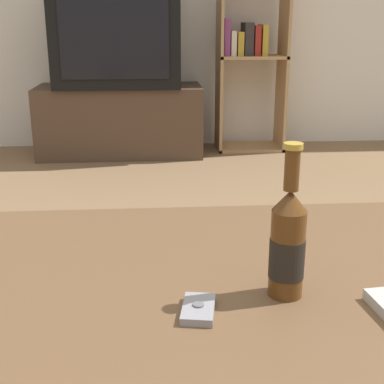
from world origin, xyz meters
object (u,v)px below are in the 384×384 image
object	(u,v)px
television	(117,35)
beer_bottle	(288,244)
cell_phone	(198,309)
tv_stand	(120,120)
bookshelf	(249,52)

from	to	relation	value
television	beer_bottle	size ratio (longest dim) A/B	2.87
cell_phone	tv_stand	bearing A→B (deg)	105.59
tv_stand	beer_bottle	xyz separation A→B (m)	(0.45, -2.77, 0.28)
beer_bottle	cell_phone	bearing A→B (deg)	-161.84
television	cell_phone	distance (m)	2.86
beer_bottle	cell_phone	world-z (taller)	beer_bottle
beer_bottle	cell_phone	distance (m)	0.19
bookshelf	cell_phone	world-z (taller)	bookshelf
tv_stand	beer_bottle	size ratio (longest dim) A/B	3.92
tv_stand	bookshelf	bearing A→B (deg)	5.94
bookshelf	television	bearing A→B (deg)	-173.81
television	tv_stand	bearing A→B (deg)	90.00
television	beer_bottle	bearing A→B (deg)	-80.76
bookshelf	cell_phone	distance (m)	2.99
beer_bottle	television	bearing A→B (deg)	99.24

